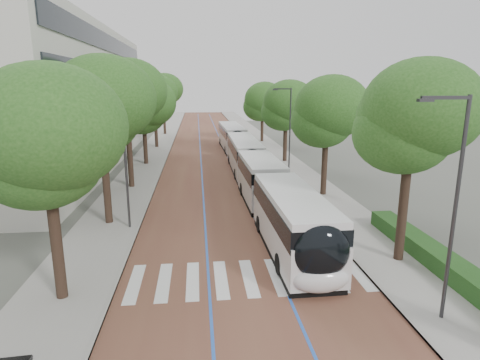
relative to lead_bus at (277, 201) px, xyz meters
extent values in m
plane|color=#51544C|center=(-2.69, -7.35, -1.63)|extent=(160.00, 160.00, 0.00)
cube|color=brown|center=(-2.69, 32.65, -1.62)|extent=(11.00, 140.00, 0.02)
cube|color=gray|center=(-10.19, 32.65, -1.57)|extent=(4.00, 140.00, 0.12)
cube|color=gray|center=(4.81, 32.65, -1.57)|extent=(4.00, 140.00, 0.12)
cube|color=gray|center=(-8.29, 32.65, -1.57)|extent=(0.20, 140.00, 0.14)
cube|color=gray|center=(2.91, 32.65, -1.57)|extent=(0.20, 140.00, 0.14)
cube|color=silver|center=(-7.49, -6.35, -1.60)|extent=(0.55, 3.60, 0.01)
cube|color=silver|center=(-6.24, -6.35, -1.60)|extent=(0.55, 3.60, 0.01)
cube|color=silver|center=(-4.99, -6.35, -1.60)|extent=(0.55, 3.60, 0.01)
cube|color=silver|center=(-3.74, -6.35, -1.60)|extent=(0.55, 3.60, 0.01)
cube|color=silver|center=(-2.49, -6.35, -1.60)|extent=(0.55, 3.60, 0.01)
cube|color=silver|center=(-1.24, -6.35, -1.60)|extent=(0.55, 3.60, 0.01)
cube|color=silver|center=(0.01, -6.35, -1.60)|extent=(0.55, 3.60, 0.01)
cube|color=silver|center=(1.26, -6.35, -1.60)|extent=(0.55, 3.60, 0.01)
cube|color=silver|center=(2.51, -6.35, -1.60)|extent=(0.55, 3.60, 0.01)
cube|color=blue|center=(-4.29, 32.65, -1.60)|extent=(0.12, 126.00, 0.01)
cube|color=blue|center=(-1.09, 32.65, -1.60)|extent=(0.12, 126.00, 0.01)
cube|color=#B1B0A4|center=(-22.19, 20.65, 5.37)|extent=(18.00, 40.00, 14.00)
cube|color=black|center=(-13.14, 20.65, 1.37)|extent=(0.12, 38.00, 1.60)
cube|color=black|center=(-13.14, 20.65, 4.57)|extent=(0.12, 38.00, 1.60)
cube|color=black|center=(-13.14, 20.65, 7.77)|extent=(0.12, 38.00, 1.60)
cube|color=black|center=(-13.14, 20.65, 10.77)|extent=(0.12, 38.00, 1.60)
cube|color=#1C4518|center=(6.41, -7.35, -1.11)|extent=(1.20, 14.00, 0.80)
cylinder|color=#323235|center=(4.11, -10.35, 2.49)|extent=(0.14, 0.14, 8.00)
cube|color=#323235|center=(3.31, -10.35, 6.39)|extent=(1.70, 0.12, 0.12)
cube|color=#323235|center=(2.61, -10.35, 6.31)|extent=(0.50, 0.20, 0.10)
cylinder|color=#323235|center=(4.11, 14.65, 2.49)|extent=(0.14, 0.14, 8.00)
cube|color=#323235|center=(3.31, 14.65, 6.39)|extent=(1.70, 0.12, 0.12)
cube|color=#323235|center=(2.61, 14.65, 6.31)|extent=(0.50, 0.20, 0.10)
cylinder|color=#323235|center=(-8.79, 0.65, 2.49)|extent=(0.14, 0.14, 8.00)
cylinder|color=black|center=(-10.19, -7.35, 0.61)|extent=(0.44, 0.44, 4.48)
ellipsoid|color=#1F4C18|center=(-10.19, -7.35, 4.68)|extent=(5.53, 5.53, 4.70)
cylinder|color=black|center=(-10.19, 1.65, 0.86)|extent=(0.44, 0.44, 4.98)
ellipsoid|color=#1F4C18|center=(-10.19, 1.65, 5.39)|extent=(5.96, 5.96, 5.07)
cylinder|color=black|center=(-10.19, 10.65, 0.97)|extent=(0.44, 0.44, 5.20)
ellipsoid|color=#1F4C18|center=(-10.19, 10.65, 5.70)|extent=(5.98, 5.98, 5.08)
cylinder|color=black|center=(-10.19, 20.65, 0.52)|extent=(0.44, 0.44, 4.29)
ellipsoid|color=#1F4C18|center=(-10.19, 20.65, 4.42)|extent=(6.35, 6.35, 5.39)
cylinder|color=black|center=(-10.19, 32.65, 0.76)|extent=(0.44, 0.44, 4.78)
ellipsoid|color=#1F4C18|center=(-10.19, 32.65, 5.11)|extent=(5.69, 5.69, 4.84)
cylinder|color=black|center=(-10.19, 47.65, 0.88)|extent=(0.44, 0.44, 5.02)
ellipsoid|color=#1F4C18|center=(-10.19, 47.65, 5.44)|extent=(6.20, 6.20, 5.27)
cylinder|color=black|center=(5.01, -5.35, 0.78)|extent=(0.44, 0.44, 4.81)
ellipsoid|color=#1F4C18|center=(5.01, -5.35, 5.15)|extent=(5.29, 5.29, 4.50)
cylinder|color=black|center=(5.01, 6.65, 0.58)|extent=(0.44, 0.44, 4.42)
ellipsoid|color=#1F4C18|center=(5.01, 6.65, 4.59)|extent=(5.51, 5.51, 4.69)
cylinder|color=black|center=(5.01, 20.65, 0.49)|extent=(0.44, 0.44, 4.24)
ellipsoid|color=#1F4C18|center=(5.01, 20.65, 4.34)|extent=(5.64, 5.64, 4.79)
cylinder|color=black|center=(5.01, 36.65, 0.40)|extent=(0.44, 0.44, 4.05)
ellipsoid|color=#1F4C18|center=(5.01, 36.65, 4.08)|extent=(5.95, 5.95, 5.06)
cylinder|color=black|center=(-0.02, 1.30, 0.15)|extent=(2.31, 0.93, 2.30)
cube|color=silver|center=(0.06, -3.83, -0.37)|extent=(2.64, 9.40, 1.82)
cube|color=black|center=(0.06, -3.83, 0.77)|extent=(2.68, 9.21, 0.97)
cube|color=silver|center=(0.06, -3.83, 1.42)|extent=(2.59, 9.21, 0.31)
cube|color=black|center=(0.06, -3.83, -1.45)|extent=(2.58, 9.02, 0.35)
cube|color=silver|center=(-0.08, 5.62, -0.37)|extent=(2.61, 7.78, 1.82)
cube|color=black|center=(-0.08, 5.62, 0.77)|extent=(2.65, 7.62, 0.97)
cube|color=silver|center=(-0.08, 5.62, 1.42)|extent=(2.56, 7.62, 0.31)
cube|color=black|center=(-0.08, 5.62, -1.45)|extent=(2.56, 7.47, 0.35)
ellipsoid|color=black|center=(0.12, -8.36, 0.38)|extent=(2.37, 1.13, 2.28)
ellipsoid|color=silver|center=(0.12, -8.41, -0.76)|extent=(2.36, 1.03, 1.14)
cylinder|color=black|center=(-1.04, -6.13, -1.13)|extent=(0.31, 1.00, 1.00)
cylinder|color=black|center=(1.22, -6.09, -1.13)|extent=(0.31, 1.00, 1.00)
cylinder|color=black|center=(-1.24, 7.27, -1.13)|extent=(0.31, 1.00, 1.00)
cylinder|color=black|center=(1.02, 7.31, -1.13)|extent=(0.31, 1.00, 1.00)
cylinder|color=black|center=(-1.12, -0.77, -1.13)|extent=(0.31, 1.00, 1.00)
cylinder|color=black|center=(1.14, -0.73, -1.13)|extent=(0.31, 1.00, 1.00)
cube|color=silver|center=(-0.06, 16.30, -0.37)|extent=(2.57, 12.01, 1.82)
cube|color=black|center=(-0.06, 16.30, 0.77)|extent=(2.61, 11.77, 0.97)
cube|color=silver|center=(-0.06, 16.30, 1.42)|extent=(2.52, 11.77, 0.31)
cube|color=black|center=(-0.06, 16.30, -1.45)|extent=(2.51, 11.53, 0.35)
ellipsoid|color=black|center=(-0.09, 10.45, 0.38)|extent=(2.36, 1.11, 2.28)
ellipsoid|color=silver|center=(-0.09, 10.40, -0.76)|extent=(2.36, 1.01, 1.14)
cylinder|color=black|center=(-1.21, 12.70, -1.13)|extent=(0.31, 1.00, 1.00)
cylinder|color=black|center=(1.05, 12.69, -1.13)|extent=(0.31, 1.00, 1.00)
cylinder|color=black|center=(-1.17, 20.10, -1.13)|extent=(0.31, 1.00, 1.00)
cylinder|color=black|center=(1.09, 20.09, -1.13)|extent=(0.31, 1.00, 1.00)
cube|color=silver|center=(-0.10, 30.11, -0.37)|extent=(2.82, 12.06, 1.82)
cube|color=black|center=(-0.10, 30.11, 0.77)|extent=(2.85, 11.82, 0.97)
cube|color=silver|center=(-0.10, 30.11, 1.42)|extent=(2.76, 11.82, 0.31)
cube|color=black|center=(-0.10, 30.11, -1.45)|extent=(2.75, 11.58, 0.35)
ellipsoid|color=black|center=(0.06, 24.26, 0.38)|extent=(2.38, 1.16, 2.28)
ellipsoid|color=silver|center=(0.06, 24.21, -0.76)|extent=(2.38, 1.06, 1.14)
cylinder|color=black|center=(-1.13, 26.48, -1.13)|extent=(0.33, 1.01, 1.00)
cylinder|color=black|center=(1.13, 26.54, -1.13)|extent=(0.33, 1.01, 1.00)
cylinder|color=black|center=(-1.33, 33.88, -1.13)|extent=(0.33, 1.01, 1.00)
cylinder|color=black|center=(0.93, 33.94, -1.13)|extent=(0.33, 1.01, 1.00)
camera|label=1|loc=(-4.63, -22.61, 6.81)|focal=30.00mm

